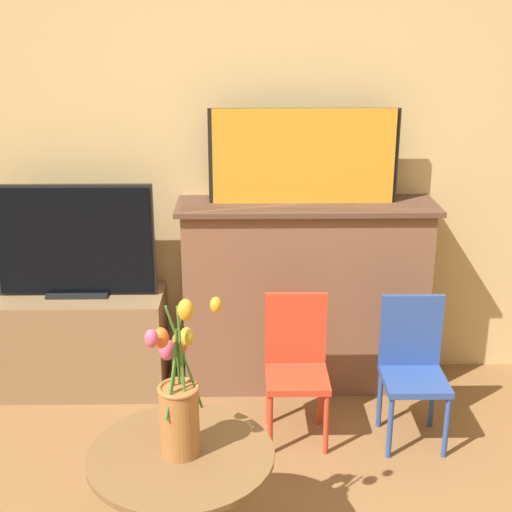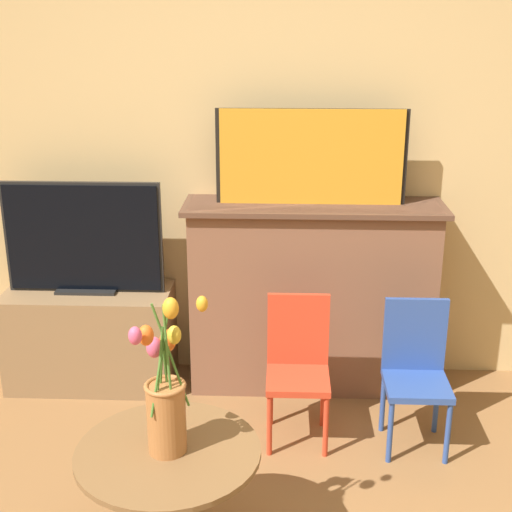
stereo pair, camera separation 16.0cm
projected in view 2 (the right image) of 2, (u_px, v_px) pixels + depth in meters
wall_back at (277, 122)px, 3.56m from camera, size 8.00×0.06×2.70m
fireplace_mantel at (312, 294)px, 3.64m from camera, size 1.28×0.37×0.98m
painting at (311, 157)px, 3.41m from camera, size 0.92×0.03×0.46m
tv_stand at (91, 337)px, 3.72m from camera, size 0.85×0.38×0.52m
tv_monitor at (83, 239)px, 3.55m from camera, size 0.79×0.12×0.57m
chair_red at (298, 361)px, 3.22m from camera, size 0.28×0.28×0.67m
chair_blue at (416, 367)px, 3.17m from camera, size 0.28×0.28×0.67m
side_table at (170, 494)px, 2.41m from camera, size 0.62×0.62×0.50m
vase_tulips at (166, 399)px, 2.29m from camera, size 0.22×0.23×0.56m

